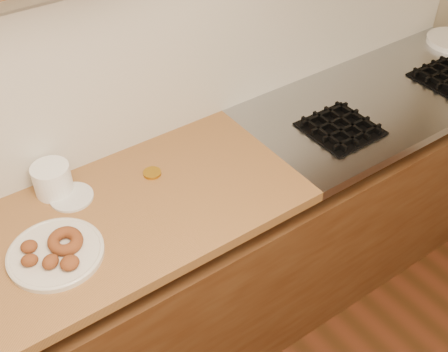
% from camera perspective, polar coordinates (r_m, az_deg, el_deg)
% --- Properties ---
extents(wall_back, '(4.00, 0.02, 2.70)m').
position_cam_1_polar(wall_back, '(1.86, -13.74, 13.30)').
color(wall_back, tan).
rests_on(wall_back, ground).
extents(base_cabinet, '(3.60, 0.60, 0.77)m').
position_cam_1_polar(base_cabinet, '(2.26, -6.54, -11.90)').
color(base_cabinet, brown).
rests_on(base_cabinet, floor).
extents(stovetop, '(1.30, 0.62, 0.04)m').
position_cam_1_polar(stovetop, '(2.50, 16.15, 7.81)').
color(stovetop, '#9EA0A5').
rests_on(stovetop, base_cabinet).
extents(backsplash, '(3.60, 0.02, 0.60)m').
position_cam_1_polar(backsplash, '(1.92, -12.89, 9.23)').
color(backsplash, beige).
rests_on(backsplash, wall_back).
extents(burner_grates, '(0.91, 0.26, 0.03)m').
position_cam_1_polar(burner_grates, '(2.42, 17.27, 7.37)').
color(burner_grates, black).
rests_on(burner_grates, stovetop).
extents(donut_plate, '(0.29, 0.29, 0.02)m').
position_cam_1_polar(donut_plate, '(1.76, -16.72, -7.55)').
color(donut_plate, beige).
rests_on(donut_plate, butcher_block).
extents(ring_donut, '(0.12, 0.13, 0.05)m').
position_cam_1_polar(ring_donut, '(1.75, -15.84, -6.39)').
color(ring_donut, brown).
rests_on(ring_donut, donut_plate).
extents(fried_dough_chunks, '(0.15, 0.19, 0.04)m').
position_cam_1_polar(fried_dough_chunks, '(1.72, -17.52, -7.98)').
color(fried_dough_chunks, brown).
rests_on(fried_dough_chunks, donut_plate).
extents(plastic_tub, '(0.15, 0.15, 0.11)m').
position_cam_1_polar(plastic_tub, '(1.94, -17.04, -0.33)').
color(plastic_tub, white).
rests_on(plastic_tub, butcher_block).
extents(tub_lid, '(0.15, 0.15, 0.01)m').
position_cam_1_polar(tub_lid, '(1.93, -15.22, -2.07)').
color(tub_lid, silver).
rests_on(tub_lid, butcher_block).
extents(brass_jar_lid, '(0.07, 0.07, 0.01)m').
position_cam_1_polar(brass_jar_lid, '(1.97, -7.31, 0.29)').
color(brass_jar_lid, '#B6831D').
rests_on(brass_jar_lid, butcher_block).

